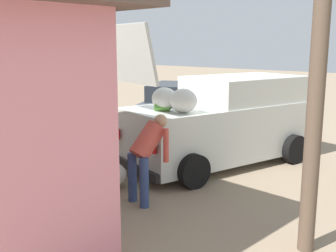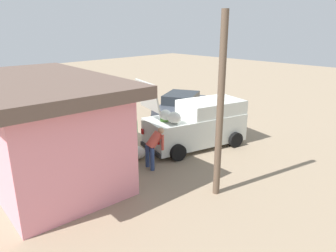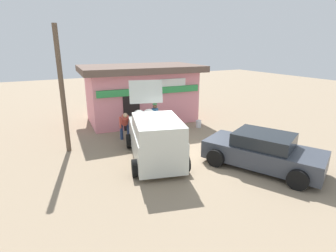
% 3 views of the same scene
% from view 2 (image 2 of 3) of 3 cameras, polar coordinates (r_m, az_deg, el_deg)
% --- Properties ---
extents(ground_plane, '(60.00, 60.00, 0.00)m').
position_cam_2_polar(ground_plane, '(14.50, 2.21, -1.85)').
color(ground_plane, gray).
extents(storefront_bar, '(7.20, 4.69, 3.31)m').
position_cam_2_polar(storefront_bar, '(11.03, -21.87, -0.20)').
color(storefront_bar, pink).
rests_on(storefront_bar, ground_plane).
extents(delivery_van, '(2.88, 4.61, 2.91)m').
position_cam_2_polar(delivery_van, '(13.18, 5.36, 0.34)').
color(delivery_van, silver).
rests_on(delivery_van, ground_plane).
extents(parked_sedan, '(3.49, 4.58, 1.35)m').
position_cam_2_polar(parked_sedan, '(17.16, 2.34, 3.53)').
color(parked_sedan, '#383D47').
rests_on(parked_sedan, ground_plane).
extents(vendor_standing, '(0.40, 0.56, 1.60)m').
position_cam_2_polar(vendor_standing, '(12.23, -8.80, -1.33)').
color(vendor_standing, '#726047').
rests_on(vendor_standing, ground_plane).
extents(customer_bending, '(0.60, 0.72, 1.44)m').
position_cam_2_polar(customer_bending, '(11.14, -2.54, -3.33)').
color(customer_bending, navy).
rests_on(customer_bending, ground_plane).
extents(unloaded_banana_pile, '(0.95, 0.91, 0.49)m').
position_cam_2_polar(unloaded_banana_pile, '(12.11, -5.82, -4.85)').
color(unloaded_banana_pile, silver).
rests_on(unloaded_banana_pile, ground_plane).
extents(paint_bucket, '(0.30, 0.30, 0.40)m').
position_cam_2_polar(paint_bucket, '(14.62, -14.33, -1.42)').
color(paint_bucket, silver).
rests_on(paint_bucket, ground_plane).
extents(utility_pole, '(0.20, 0.20, 5.26)m').
position_cam_2_polar(utility_pole, '(8.99, 9.33, 3.05)').
color(utility_pole, brown).
rests_on(utility_pole, ground_plane).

